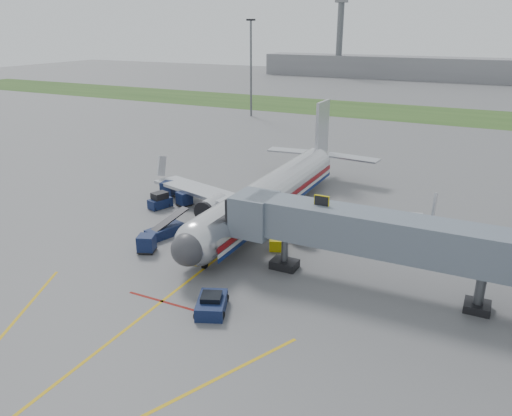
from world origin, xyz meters
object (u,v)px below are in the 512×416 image
at_px(pushback_tug, 212,304).
at_px(baggage_tug, 160,201).
at_px(airliner, 271,193).
at_px(ramp_worker, 195,231).
at_px(belt_loader, 165,230).

bearing_deg(pushback_tug, baggage_tug, 135.67).
relative_size(airliner, ramp_worker, 19.15).
height_order(belt_loader, ramp_worker, belt_loader).
distance_m(pushback_tug, baggage_tug, 22.72).
relative_size(belt_loader, ramp_worker, 2.57).
distance_m(pushback_tug, belt_loader, 14.65).
xyz_separation_m(pushback_tug, belt_loader, (-11.02, 9.66, 0.00)).
distance_m(airliner, belt_loader, 11.68).
xyz_separation_m(baggage_tug, ramp_worker, (8.34, -5.70, 0.14)).
height_order(baggage_tug, belt_loader, belt_loader).
bearing_deg(belt_loader, ramp_worker, 9.51).
height_order(airliner, pushback_tug, airliner).
bearing_deg(ramp_worker, belt_loader, 127.01).
bearing_deg(pushback_tug, belt_loader, 138.77).
height_order(airliner, belt_loader, airliner).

